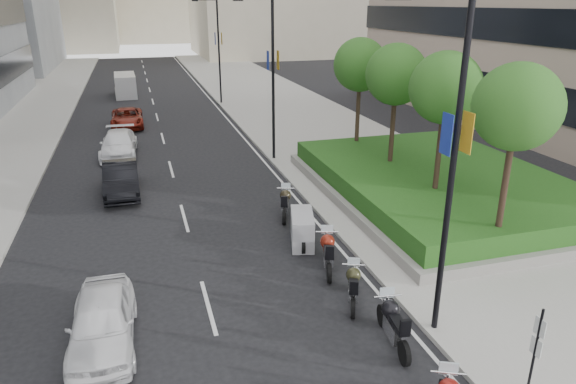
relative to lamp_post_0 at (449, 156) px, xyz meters
name	(u,v)px	position (x,y,z in m)	size (l,w,h in m)	color
sidewalk_right	(291,113)	(4.86, 29.00, -4.99)	(10.00, 100.00, 0.15)	#9E9B93
sidewalk_left	(5,131)	(-16.14, 29.00, -4.99)	(8.00, 100.00, 0.15)	#9E9B93
lane_edge	(227,118)	(-0.44, 29.00, -5.06)	(0.12, 100.00, 0.01)	silver
lane_centre	(158,122)	(-5.64, 29.00, -5.06)	(0.12, 100.00, 0.01)	silver
planter	(438,191)	(5.86, 9.00, -4.72)	(10.00, 14.00, 0.40)	gray
hedge	(439,179)	(5.86, 9.00, -4.12)	(9.40, 13.40, 0.80)	#164012
tree_0	(517,108)	(4.36, 3.00, 0.36)	(2.80, 2.80, 6.30)	#332319
tree_1	(446,88)	(4.36, 7.00, 0.36)	(2.80, 2.80, 6.30)	#332319
tree_2	(396,75)	(4.36, 11.00, 0.36)	(2.80, 2.80, 6.30)	#332319
tree_3	(360,65)	(4.36, 15.00, 0.36)	(2.80, 2.80, 6.30)	#332319
lamp_post_0	(449,156)	(0.00, 0.00, 0.00)	(2.34, 0.45, 9.00)	black
lamp_post_1	(270,71)	(0.00, 17.00, 0.00)	(2.34, 0.45, 9.00)	black
lamp_post_2	(217,45)	(0.00, 35.00, 0.00)	(2.34, 0.45, 9.00)	black
parking_sign	(535,351)	(0.66, -3.00, -3.61)	(0.06, 0.32, 2.50)	black
motorcycle_2	(393,323)	(-1.20, -0.13, -4.45)	(0.77, 2.29, 1.14)	black
motorcycle_3	(353,286)	(-1.42, 2.00, -4.51)	(0.99, 1.98, 1.04)	black
motorcycle_4	(328,252)	(-1.42, 4.15, -4.44)	(0.95, 2.27, 1.16)	black
motorcycle_5	(302,229)	(-1.64, 6.25, -4.47)	(1.28, 2.11, 1.20)	black
motorcycle_6	(285,203)	(-1.52, 8.94, -4.47)	(0.96, 2.14, 1.11)	black
car_a	(102,322)	(-8.53, 1.99, -4.37)	(1.65, 4.09, 1.39)	white
car_b	(121,179)	(-8.15, 13.78, -4.33)	(1.56, 4.48, 1.48)	black
car_c	(119,144)	(-8.34, 20.49, -4.36)	(1.98, 4.86, 1.41)	white
car_d	(127,118)	(-7.85, 28.14, -4.40)	(2.20, 4.78, 1.33)	maroon
delivery_van	(126,86)	(-7.93, 41.54, -4.10)	(1.99, 4.97, 2.07)	silver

